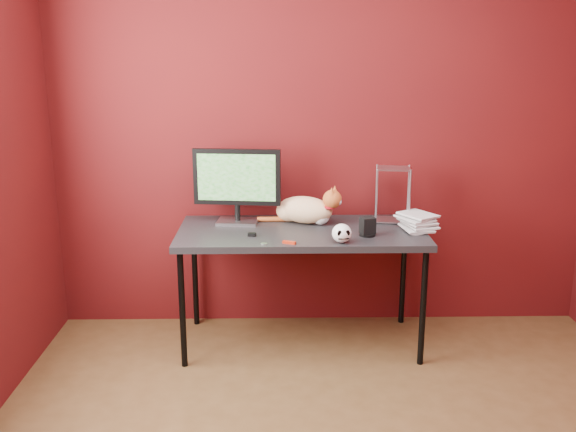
{
  "coord_description": "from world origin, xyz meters",
  "views": [
    {
      "loc": [
        -0.3,
        -2.39,
        1.83
      ],
      "look_at": [
        -0.24,
        1.15,
        0.89
      ],
      "focal_mm": 40.0,
      "sensor_mm": 36.0,
      "label": 1
    }
  ],
  "objects_px": {
    "monitor": "(237,182)",
    "book_stack": "(410,140)",
    "desk": "(301,237)",
    "skull_mug": "(342,233)",
    "speaker": "(367,227)",
    "cat": "(305,209)"
  },
  "relations": [
    {
      "from": "monitor",
      "to": "book_stack",
      "type": "height_order",
      "value": "book_stack"
    },
    {
      "from": "monitor",
      "to": "book_stack",
      "type": "bearing_deg",
      "value": -3.86
    },
    {
      "from": "desk",
      "to": "monitor",
      "type": "xyz_separation_m",
      "value": [
        -0.4,
        0.16,
        0.31
      ]
    },
    {
      "from": "desk",
      "to": "skull_mug",
      "type": "relative_size",
      "value": 13.21
    },
    {
      "from": "book_stack",
      "to": "speaker",
      "type": "bearing_deg",
      "value": -156.11
    },
    {
      "from": "speaker",
      "to": "cat",
      "type": "bearing_deg",
      "value": 122.11
    },
    {
      "from": "book_stack",
      "to": "desk",
      "type": "bearing_deg",
      "value": 177.4
    },
    {
      "from": "desk",
      "to": "monitor",
      "type": "bearing_deg",
      "value": 158.63
    },
    {
      "from": "cat",
      "to": "book_stack",
      "type": "bearing_deg",
      "value": 7.08
    },
    {
      "from": "skull_mug",
      "to": "speaker",
      "type": "xyz_separation_m",
      "value": [
        0.17,
        0.14,
        -0.01
      ]
    },
    {
      "from": "desk",
      "to": "skull_mug",
      "type": "distance_m",
      "value": 0.37
    },
    {
      "from": "speaker",
      "to": "desk",
      "type": "bearing_deg",
      "value": 141.96
    },
    {
      "from": "cat",
      "to": "skull_mug",
      "type": "bearing_deg",
      "value": -42.43
    },
    {
      "from": "speaker",
      "to": "book_stack",
      "type": "xyz_separation_m",
      "value": [
        0.25,
        0.11,
        0.5
      ]
    },
    {
      "from": "desk",
      "to": "cat",
      "type": "height_order",
      "value": "cat"
    },
    {
      "from": "book_stack",
      "to": "monitor",
      "type": "bearing_deg",
      "value": 169.84
    },
    {
      "from": "cat",
      "to": "skull_mug",
      "type": "distance_m",
      "value": 0.47
    },
    {
      "from": "monitor",
      "to": "speaker",
      "type": "bearing_deg",
      "value": -14.27
    },
    {
      "from": "skull_mug",
      "to": "book_stack",
      "type": "bearing_deg",
      "value": 24.23
    },
    {
      "from": "skull_mug",
      "to": "speaker",
      "type": "height_order",
      "value": "same"
    },
    {
      "from": "skull_mug",
      "to": "book_stack",
      "type": "distance_m",
      "value": 0.69
    },
    {
      "from": "monitor",
      "to": "cat",
      "type": "distance_m",
      "value": 0.46
    }
  ]
}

